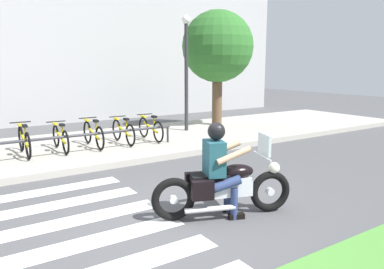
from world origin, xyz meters
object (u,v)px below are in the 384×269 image
(bicycle_5, at_px, (93,134))
(tree_near_rack, at_px, (218,47))
(rider, at_px, (219,163))
(street_lamp, at_px, (186,63))
(bicycle_3, at_px, (24,141))
(bicycle_7, at_px, (151,128))
(bicycle_6, at_px, (123,131))
(bike_rack, at_px, (48,139))
(bicycle_4, at_px, (60,138))
(motorcycle, at_px, (224,187))

(bicycle_5, distance_m, tree_near_rack, 5.64)
(rider, height_order, street_lamp, street_lamp)
(bicycle_3, height_order, bicycle_7, bicycle_3)
(rider, distance_m, street_lamp, 6.98)
(bicycle_3, height_order, bicycle_5, bicycle_3)
(bicycle_6, height_order, bike_rack, bicycle_6)
(bike_rack, bearing_deg, bicycle_6, 14.80)
(bicycle_4, relative_size, bicycle_6, 1.00)
(motorcycle, xyz_separation_m, rider, (-0.07, 0.03, 0.37))
(rider, xyz_separation_m, bicycle_5, (-0.17, 5.20, -0.34))
(rider, relative_size, tree_near_rack, 0.35)
(bike_rack, height_order, tree_near_rack, tree_near_rack)
(bicycle_7, bearing_deg, bicycle_3, -179.99)
(bicycle_5, xyz_separation_m, bike_rack, (-1.26, -0.55, 0.09))
(bicycle_4, xyz_separation_m, street_lamp, (4.25, 0.80, 1.87))
(bicycle_7, height_order, street_lamp, street_lamp)
(bicycle_4, relative_size, bicycle_7, 1.01)
(street_lamp, bearing_deg, bicycle_6, -162.74)
(rider, distance_m, bicycle_4, 5.31)
(bicycle_7, relative_size, street_lamp, 0.41)
(rider, relative_size, bicycle_7, 0.93)
(tree_near_rack, bearing_deg, rider, -126.86)
(bicycle_6, xyz_separation_m, bike_rack, (-2.10, -0.55, 0.09))
(street_lamp, bearing_deg, bicycle_3, -171.07)
(bicycle_7, bearing_deg, bicycle_6, 179.99)
(bicycle_3, bearing_deg, bike_rack, -52.85)
(motorcycle, height_order, street_lamp, street_lamp)
(bicycle_4, distance_m, bicycle_5, 0.84)
(bicycle_7, relative_size, tree_near_rack, 0.37)
(motorcycle, bearing_deg, tree_near_rack, 53.68)
(bicycle_4, height_order, bicycle_5, bicycle_5)
(bicycle_5, height_order, tree_near_rack, tree_near_rack)
(street_lamp, relative_size, tree_near_rack, 0.92)
(bicycle_3, xyz_separation_m, bicycle_4, (0.84, 0.00, -0.02))
(bicycle_3, height_order, bicycle_6, bicycle_3)
(bike_rack, bearing_deg, tree_near_rack, 15.73)
(rider, height_order, tree_near_rack, tree_near_rack)
(street_lamp, bearing_deg, rider, -118.37)
(rider, xyz_separation_m, bicycle_3, (-1.85, 5.20, -0.33))
(bicycle_3, bearing_deg, bicycle_7, 0.01)
(bicycle_4, bearing_deg, bicycle_3, -179.94)
(rider, bearing_deg, bicycle_6, 82.69)
(bicycle_3, bearing_deg, tree_near_rack, 10.23)
(bicycle_3, bearing_deg, street_lamp, 8.93)
(bicycle_4, relative_size, street_lamp, 0.41)
(bicycle_7, bearing_deg, tree_near_rack, 20.03)
(bicycle_3, bearing_deg, bicycle_5, 0.02)
(bicycle_3, relative_size, bicycle_7, 1.06)
(bicycle_7, bearing_deg, bicycle_4, 179.99)
(bicycle_6, bearing_deg, street_lamp, 17.26)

